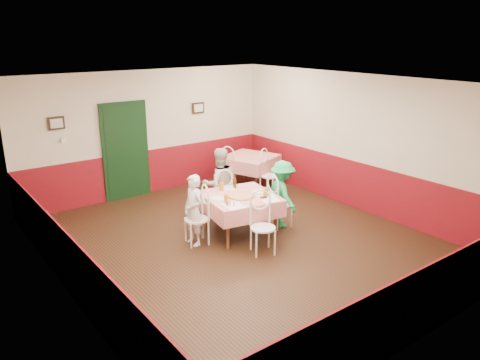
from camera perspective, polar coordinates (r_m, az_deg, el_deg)
floor at (r=8.38m, az=0.21°, el=-7.60°), size 7.00×7.00×0.00m
ceiling at (r=7.63m, az=0.23°, el=11.81°), size 7.00×7.00×0.00m
back_wall at (r=10.82m, az=-11.08°, el=5.67°), size 6.00×0.10×2.80m
front_wall at (r=5.67m, az=22.19°, el=-6.23°), size 6.00×0.10×2.80m
left_wall at (r=6.62m, az=-21.00°, el=-2.71°), size 0.10×7.00×2.80m
right_wall at (r=9.94m, az=14.20°, el=4.43°), size 0.10×7.00×2.80m
wainscot_back at (r=11.02m, az=-10.77°, el=1.07°), size 6.00×0.03×1.00m
wainscot_front at (r=6.08m, az=21.07°, el=-14.00°), size 6.00×0.03×1.00m
wainscot_left at (r=6.97m, az=-20.08°, el=-9.66°), size 0.03×7.00×1.00m
wainscot_right at (r=10.16m, az=13.78°, el=-0.53°), size 0.03×7.00×1.00m
door at (r=10.61m, az=-13.76°, el=3.32°), size 0.96×0.06×2.10m
picture_left at (r=10.00m, az=-21.48°, el=6.46°), size 0.32×0.03×0.26m
picture_right at (r=11.31m, az=-5.12°, el=8.75°), size 0.32×0.03×0.26m
thermostat at (r=10.09m, az=-20.72°, el=4.60°), size 0.10×0.03×0.10m
main_table at (r=8.56m, az=0.00°, el=-4.31°), size 1.41×1.41×0.77m
second_table at (r=11.24m, az=1.18°, el=1.04°), size 1.45×1.45×0.77m
chair_left at (r=8.21m, az=-5.32°, el=-4.80°), size 0.51×0.51×0.90m
chair_right at (r=8.93m, az=4.88°, el=-2.94°), size 0.47×0.47×0.90m
chair_far at (r=9.25m, az=-2.37°, el=-2.13°), size 0.49×0.49×0.90m
chair_near at (r=7.84m, az=2.82°, el=-5.86°), size 0.55×0.55×0.90m
chair_second_a at (r=10.79m, az=-1.96°, el=0.75°), size 0.54×0.54×0.90m
chair_second_b at (r=10.66m, az=3.67°, el=0.51°), size 0.54×0.54×0.90m
pizza at (r=8.37m, az=0.15°, el=-1.91°), size 0.55×0.55×0.03m
plate_left at (r=8.24m, az=-2.70°, el=-2.29°), size 0.29×0.29×0.01m
plate_right at (r=8.60m, az=2.33°, el=-1.45°), size 0.29×0.29×0.01m
plate_far at (r=8.77m, az=-1.40°, el=-1.05°), size 0.29×0.29×0.01m
glass_a at (r=8.04m, az=-1.68°, el=-2.33°), size 0.09×0.09×0.14m
glass_b at (r=8.38m, az=3.15°, el=-1.46°), size 0.10×0.10×0.15m
glass_c at (r=8.68m, az=-2.27°, el=-0.77°), size 0.10×0.10×0.15m
beer_bottle at (r=8.79m, az=-0.65°, el=-0.28°), size 0.07×0.07×0.23m
shaker_a at (r=7.89m, az=-1.24°, el=-2.92°), size 0.04×0.04×0.09m
shaker_b at (r=7.87m, az=-0.75°, el=-2.97°), size 0.04×0.04×0.09m
shaker_c at (r=7.92m, az=-1.56°, el=-2.85°), size 0.04×0.04×0.09m
menu_left at (r=7.93m, az=-0.79°, el=-3.13°), size 0.31×0.41×0.00m
menu_right at (r=8.28m, az=3.54°, el=-2.27°), size 0.43×0.48×0.00m
wallet at (r=8.30m, az=2.86°, el=-2.13°), size 0.12×0.11×0.02m
diner_left at (r=8.13m, az=-5.68°, el=-3.68°), size 0.31×0.46×1.26m
diner_far at (r=9.21m, az=-2.52°, el=-0.45°), size 0.82×0.71×1.44m
diner_right at (r=8.88m, az=5.19°, el=-1.71°), size 0.66×0.92×1.29m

